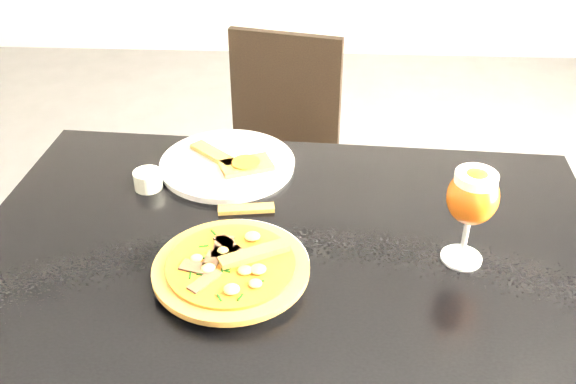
# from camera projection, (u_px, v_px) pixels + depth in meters

# --- Properties ---
(dining_table) EXTENTS (1.24, 0.86, 0.75)m
(dining_table) POSITION_uv_depth(u_px,v_px,m) (288.00, 282.00, 1.25)
(dining_table) COLOR black
(dining_table) RESTS_ON ground
(chair_far) EXTENTS (0.46, 0.46, 0.82)m
(chair_far) POSITION_uv_depth(u_px,v_px,m) (276.00, 156.00, 2.06)
(chair_far) COLOR black
(chair_far) RESTS_ON ground
(plate_main) EXTENTS (0.29, 0.29, 0.01)m
(plate_main) POSITION_uv_depth(u_px,v_px,m) (234.00, 267.00, 1.14)
(plate_main) COLOR white
(plate_main) RESTS_ON dining_table
(pizza) EXTENTS (0.27, 0.27, 0.03)m
(pizza) POSITION_uv_depth(u_px,v_px,m) (232.00, 266.00, 1.11)
(pizza) COLOR brown
(pizza) RESTS_ON plate_main
(plate_second) EXTENTS (0.35, 0.35, 0.02)m
(plate_second) POSITION_uv_depth(u_px,v_px,m) (227.00, 164.00, 1.43)
(plate_second) COLOR white
(plate_second) RESTS_ON dining_table
(crust_scraps) EXTENTS (0.20, 0.15, 0.02)m
(crust_scraps) POSITION_uv_depth(u_px,v_px,m) (235.00, 161.00, 1.41)
(crust_scraps) COLOR brown
(crust_scraps) RESTS_ON plate_second
(loose_crust) EXTENTS (0.12, 0.04, 0.01)m
(loose_crust) POSITION_uv_depth(u_px,v_px,m) (246.00, 209.00, 1.29)
(loose_crust) COLOR brown
(loose_crust) RESTS_ON dining_table
(sauce_cup) EXTENTS (0.06, 0.06, 0.04)m
(sauce_cup) POSITION_uv_depth(u_px,v_px,m) (148.00, 179.00, 1.35)
(sauce_cup) COLOR beige
(sauce_cup) RESTS_ON dining_table
(beer_glass) EXTENTS (0.09, 0.09, 0.19)m
(beer_glass) POSITION_uv_depth(u_px,v_px,m) (473.00, 198.00, 1.09)
(beer_glass) COLOR silver
(beer_glass) RESTS_ON dining_table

